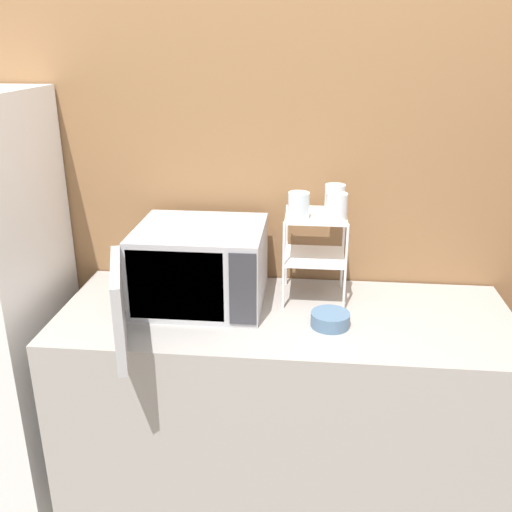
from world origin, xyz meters
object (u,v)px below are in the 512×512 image
dish_rack (315,238)px  bowl (330,320)px  microwave (197,267)px  glass_front_left (299,206)px  glass_back_right (335,197)px  glass_front_right (337,207)px

dish_rack → bowl: 0.34m
microwave → glass_front_left: size_ratio=7.91×
glass_front_left → glass_back_right: size_ratio=1.00×
glass_front_right → bowl: size_ratio=0.71×
glass_front_left → glass_back_right: bearing=44.1°
dish_rack → glass_front_right: size_ratio=3.49×
microwave → glass_back_right: 0.60m
glass_front_left → bowl: size_ratio=0.71×
glass_back_right → microwave: bearing=-162.2°
glass_back_right → bowl: (-0.01, -0.31, -0.37)m
dish_rack → bowl: bearing=-75.3°
microwave → glass_front_left: (0.38, 0.03, 0.24)m
dish_rack → glass_front_left: bearing=-134.6°
microwave → dish_rack: 0.47m
microwave → glass_front_left: bearing=5.1°
glass_back_right → glass_front_right: same height
microwave → dish_rack: (0.45, 0.10, 0.10)m
glass_front_left → bowl: 0.43m
glass_front_right → bowl: glass_front_right is taller
glass_back_right → glass_front_right: 0.13m
dish_rack → bowl: (0.06, -0.24, -0.22)m
glass_front_left → glass_front_right: bearing=0.7°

